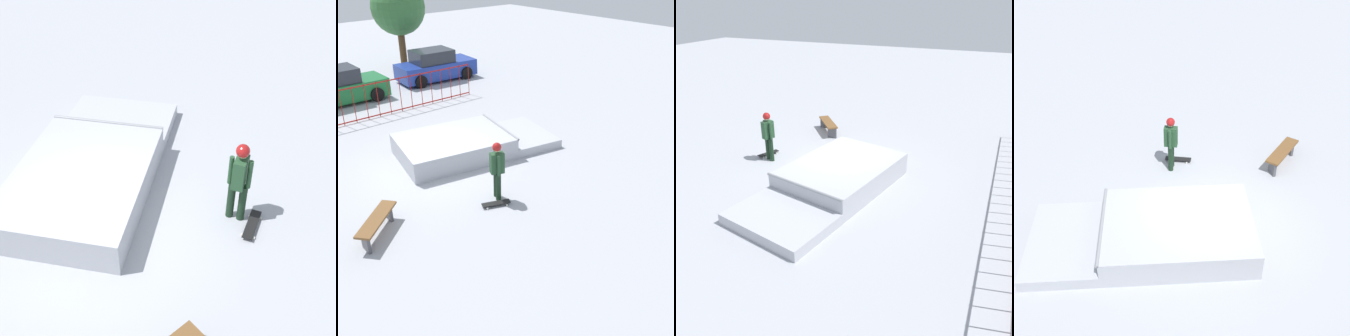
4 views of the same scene
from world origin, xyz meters
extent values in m
plane|color=#A8AAB2|center=(0.00, 0.00, 0.00)|extent=(60.00, 60.00, 0.00)
cube|color=#B0B3BB|center=(0.99, 0.45, 0.35)|extent=(4.06, 3.29, 0.70)
cube|color=#B0B3BB|center=(3.64, -0.11, 0.15)|extent=(2.30, 2.92, 0.30)
cylinder|color=gray|center=(2.76, 0.08, 0.70)|extent=(0.62, 2.56, 0.08)
cylinder|color=black|center=(0.42, -2.49, 0.41)|extent=(0.15, 0.15, 0.82)
cylinder|color=black|center=(0.33, -2.69, 0.41)|extent=(0.15, 0.15, 0.82)
cube|color=#264C2D|center=(0.38, -2.59, 1.12)|extent=(0.44, 0.35, 0.60)
cylinder|color=#264C2D|center=(0.45, -2.43, 1.12)|extent=(0.09, 0.09, 0.60)
cylinder|color=#264C2D|center=(0.31, -2.75, 1.12)|extent=(0.09, 0.09, 0.60)
sphere|color=tan|center=(0.38, -2.59, 1.57)|extent=(0.22, 0.22, 0.22)
sphere|color=#A51919|center=(0.38, -2.59, 1.60)|extent=(0.25, 0.25, 0.25)
cube|color=black|center=(0.08, -2.88, 0.08)|extent=(0.81, 0.50, 0.02)
cylinder|color=silver|center=(0.39, -2.88, 0.03)|extent=(0.06, 0.05, 0.06)
cylinder|color=silver|center=(0.30, -3.10, 0.03)|extent=(0.06, 0.05, 0.06)
cylinder|color=silver|center=(-0.13, -2.67, 0.03)|extent=(0.06, 0.05, 0.06)
cylinder|color=silver|center=(-0.22, -2.88, 0.03)|extent=(0.06, 0.05, 0.06)
cube|color=brown|center=(-2.94, -1.92, 0.45)|extent=(1.48, 1.34, 0.06)
cube|color=#4C4C51|center=(-3.44, -2.34, 0.21)|extent=(0.08, 0.36, 0.42)
cube|color=#4C4C51|center=(-2.45, -1.50, 0.21)|extent=(0.08, 0.36, 0.42)
camera|label=1|loc=(-5.77, -1.21, 6.10)|focal=46.75mm
camera|label=2|loc=(-6.03, -10.26, 6.37)|focal=44.13mm
camera|label=3|loc=(10.04, 4.43, 5.34)|focal=38.66mm
camera|label=4|loc=(2.94, 7.72, 7.77)|focal=46.16mm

